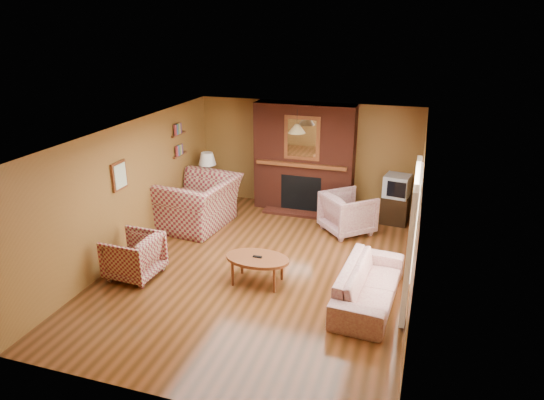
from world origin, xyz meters
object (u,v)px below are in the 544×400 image
(plaid_loveseat, at_px, (198,203))
(tv_stand, at_px, (395,209))
(crt_tv, at_px, (397,186))
(side_table, at_px, (209,194))
(floral_sofa, at_px, (369,284))
(coffee_table, at_px, (257,260))
(plaid_armchair, at_px, (134,256))
(fireplace, at_px, (304,159))
(table_lamp, at_px, (207,165))
(floral_armchair, at_px, (348,213))

(plaid_loveseat, bearing_deg, tv_stand, 115.89)
(plaid_loveseat, height_order, crt_tv, crt_tv)
(plaid_loveseat, distance_m, side_table, 1.11)
(floral_sofa, height_order, side_table, side_table)
(plaid_loveseat, xyz_separation_m, coffee_table, (1.95, -1.85, -0.10))
(plaid_armchair, distance_m, crt_tv, 5.45)
(fireplace, height_order, tv_stand, fireplace)
(coffee_table, relative_size, tv_stand, 1.78)
(fireplace, distance_m, plaid_loveseat, 2.54)
(side_table, relative_size, tv_stand, 1.08)
(table_lamp, height_order, tv_stand, table_lamp)
(crt_tv, bearing_deg, floral_armchair, -137.85)
(coffee_table, height_order, table_lamp, table_lamp)
(floral_armchair, distance_m, table_lamp, 3.35)
(coffee_table, bearing_deg, floral_sofa, -0.66)
(plaid_loveseat, relative_size, side_table, 2.48)
(plaid_armchair, xyz_separation_m, crt_tv, (4.00, 3.67, 0.45))
(floral_sofa, xyz_separation_m, tv_stand, (0.15, 3.29, 0.00))
(side_table, height_order, tv_stand, side_table)
(floral_sofa, distance_m, floral_armchair, 2.59)
(plaid_loveseat, relative_size, floral_sofa, 0.79)
(plaid_loveseat, bearing_deg, coffee_table, 52.40)
(fireplace, distance_m, floral_sofa, 4.05)
(plaid_armchair, bearing_deg, plaid_loveseat, -179.99)
(fireplace, bearing_deg, side_table, -165.71)
(crt_tv, bearing_deg, floral_sofa, -92.62)
(fireplace, xyz_separation_m, floral_armchair, (1.17, -0.99, -0.77))
(floral_sofa, relative_size, side_table, 3.14)
(table_lamp, height_order, crt_tv, table_lamp)
(fireplace, bearing_deg, floral_armchair, -40.10)
(floral_armchair, height_order, table_lamp, table_lamp)
(fireplace, relative_size, coffee_table, 2.27)
(crt_tv, bearing_deg, tv_stand, 90.00)
(floral_sofa, bearing_deg, side_table, 58.06)
(plaid_loveseat, distance_m, crt_tv, 4.16)
(side_table, bearing_deg, coffee_table, -53.01)
(side_table, relative_size, table_lamp, 0.98)
(floral_armchair, bearing_deg, floral_sofa, 154.39)
(coffee_table, bearing_deg, fireplace, 91.59)
(table_lamp, bearing_deg, fireplace, 14.29)
(coffee_table, distance_m, side_table, 3.65)
(floral_armchair, bearing_deg, side_table, 40.18)
(floral_sofa, relative_size, coffee_table, 1.90)
(floral_armchair, relative_size, table_lamp, 1.41)
(plaid_loveseat, xyz_separation_m, plaid_armchair, (-0.10, -2.26, -0.14))
(fireplace, xyz_separation_m, plaid_loveseat, (-1.85, -1.60, -0.67))
(plaid_armchair, bearing_deg, tv_stand, 135.14)
(plaid_armchair, height_order, tv_stand, plaid_armchair)
(floral_sofa, xyz_separation_m, crt_tv, (0.15, 3.28, 0.53))
(fireplace, distance_m, floral_armchair, 1.71)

